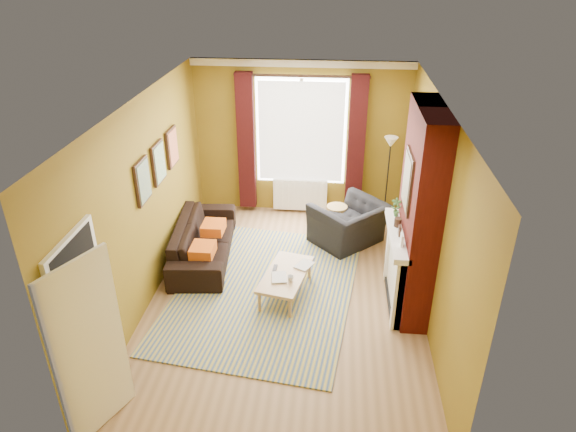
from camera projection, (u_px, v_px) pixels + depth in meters
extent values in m
plane|color=brown|center=(286.00, 294.00, 7.41)|extent=(5.50, 5.50, 0.00)
cube|color=olive|center=(301.00, 139.00, 9.19)|extent=(3.80, 0.02, 2.80)
cube|color=olive|center=(255.00, 353.00, 4.34)|extent=(3.80, 0.02, 2.80)
cube|color=olive|center=(433.00, 214.00, 6.60)|extent=(0.02, 5.50, 2.80)
cube|color=olive|center=(146.00, 202.00, 6.92)|extent=(0.02, 5.50, 2.80)
cube|color=silver|center=(286.00, 103.00, 6.11)|extent=(3.80, 5.50, 0.01)
cube|color=#450E09|center=(419.00, 214.00, 6.62)|extent=(0.35, 1.40, 2.80)
cube|color=white|center=(397.00, 268.00, 7.03)|extent=(0.12, 1.30, 1.10)
cube|color=white|center=(397.00, 234.00, 6.79)|extent=(0.22, 1.40, 0.08)
cube|color=white|center=(400.00, 295.00, 6.53)|extent=(0.16, 0.14, 1.04)
cube|color=white|center=(392.00, 248.00, 7.56)|extent=(0.16, 0.14, 1.04)
cube|color=black|center=(399.00, 274.00, 7.07)|extent=(0.06, 0.80, 0.90)
cube|color=black|center=(394.00, 299.00, 7.27)|extent=(0.20, 1.00, 0.06)
cube|color=white|center=(402.00, 240.00, 6.42)|extent=(0.03, 0.12, 0.16)
cube|color=#301D12|center=(400.00, 231.00, 6.65)|extent=(0.03, 0.10, 0.14)
cylinder|color=#301D12|center=(398.00, 222.00, 6.87)|extent=(0.10, 0.10, 0.12)
cube|color=#301D12|center=(408.00, 181.00, 6.43)|extent=(0.03, 0.60, 0.75)
cube|color=#B2753C|center=(406.00, 181.00, 6.43)|extent=(0.01, 0.52, 0.66)
cube|color=white|center=(302.00, 63.00, 8.53)|extent=(3.80, 0.08, 0.12)
cube|color=white|center=(301.00, 132.00, 9.09)|extent=(1.60, 0.04, 1.90)
cube|color=white|center=(301.00, 133.00, 9.06)|extent=(1.50, 0.02, 1.80)
cube|color=white|center=(301.00, 132.00, 9.07)|extent=(0.06, 0.04, 1.90)
cube|color=#360C0D|center=(246.00, 143.00, 9.19)|extent=(0.30, 0.16, 2.50)
cube|color=#360C0D|center=(356.00, 146.00, 9.02)|extent=(0.30, 0.16, 2.50)
cylinder|color=#301D12|center=(301.00, 76.00, 8.55)|extent=(2.30, 0.05, 0.05)
cube|color=white|center=(300.00, 195.00, 9.59)|extent=(1.00, 0.10, 0.60)
cube|color=white|center=(276.00, 195.00, 9.57)|extent=(0.04, 0.03, 0.56)
cube|color=white|center=(282.00, 195.00, 9.56)|extent=(0.04, 0.03, 0.56)
cube|color=white|center=(288.00, 196.00, 9.55)|extent=(0.04, 0.03, 0.56)
cube|color=white|center=(293.00, 196.00, 9.54)|extent=(0.04, 0.03, 0.56)
cube|color=white|center=(299.00, 196.00, 9.53)|extent=(0.04, 0.03, 0.56)
cube|color=white|center=(305.00, 196.00, 9.53)|extent=(0.04, 0.03, 0.56)
cube|color=white|center=(311.00, 197.00, 9.52)|extent=(0.04, 0.03, 0.56)
cube|color=white|center=(317.00, 197.00, 9.51)|extent=(0.04, 0.03, 0.56)
cube|color=white|center=(323.00, 197.00, 9.50)|extent=(0.04, 0.03, 0.56)
cube|color=#301D12|center=(143.00, 181.00, 6.67)|extent=(0.04, 0.44, 0.58)
cube|color=#B1C72E|center=(144.00, 181.00, 6.67)|extent=(0.01, 0.38, 0.52)
cube|color=#301D12|center=(158.00, 163.00, 7.24)|extent=(0.04, 0.44, 0.58)
cube|color=green|center=(160.00, 163.00, 7.24)|extent=(0.01, 0.38, 0.52)
cube|color=#301D12|center=(172.00, 147.00, 7.81)|extent=(0.04, 0.44, 0.58)
cube|color=#C7313B|center=(173.00, 147.00, 7.81)|extent=(0.01, 0.38, 0.52)
cube|color=white|center=(87.00, 324.00, 5.30)|extent=(0.05, 0.94, 2.06)
cube|color=black|center=(88.00, 324.00, 5.29)|extent=(0.02, 0.80, 1.98)
cube|color=white|center=(90.00, 349.00, 4.96)|extent=(0.37, 0.74, 1.98)
imported|color=#396B2F|center=(396.00, 207.00, 7.10)|extent=(0.14, 0.10, 0.27)
cube|color=#BF4D0F|center=(203.00, 250.00, 7.56)|extent=(0.34, 0.40, 0.16)
cube|color=#BF4D0F|center=(213.00, 227.00, 8.18)|extent=(0.34, 0.40, 0.16)
cube|color=#2F4D81|center=(265.00, 290.00, 7.50)|extent=(2.91, 3.74, 0.02)
imported|color=black|center=(203.00, 240.00, 8.19)|extent=(1.02, 2.18, 0.62)
imported|color=black|center=(349.00, 224.00, 8.56)|extent=(1.46, 1.46, 0.72)
cube|color=tan|center=(286.00, 274.00, 7.26)|extent=(0.76, 1.18, 0.05)
cylinder|color=tan|center=(259.00, 302.00, 6.99)|extent=(0.05, 0.05, 0.32)
cylinder|color=tan|center=(290.00, 308.00, 6.87)|extent=(0.05, 0.05, 0.32)
cylinder|color=tan|center=(282.00, 265.00, 7.82)|extent=(0.05, 0.05, 0.32)
cylinder|color=tan|center=(309.00, 269.00, 7.70)|extent=(0.05, 0.05, 0.32)
cylinder|color=olive|center=(337.00, 218.00, 9.03)|extent=(0.45, 0.45, 0.45)
cylinder|color=black|center=(383.00, 221.00, 9.38)|extent=(0.30, 0.30, 0.03)
cylinder|color=black|center=(387.00, 183.00, 9.03)|extent=(0.03, 0.03, 1.49)
cone|color=beige|center=(391.00, 142.00, 8.68)|extent=(0.30, 0.30, 0.18)
imported|color=#999999|center=(271.00, 278.00, 7.12)|extent=(0.25, 0.31, 0.03)
imported|color=#999999|center=(298.00, 263.00, 7.46)|extent=(0.31, 0.34, 0.02)
imported|color=#999999|center=(290.00, 278.00, 7.06)|extent=(0.09, 0.09, 0.08)
cube|color=#232326|center=(275.00, 268.00, 7.34)|extent=(0.06, 0.17, 0.02)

